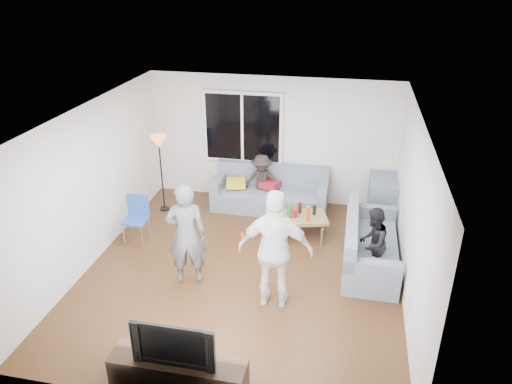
% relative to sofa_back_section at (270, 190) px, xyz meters
% --- Properties ---
extents(floor, '(5.00, 5.50, 0.04)m').
position_rel_sofa_back_section_xyz_m(floor, '(-0.04, -2.27, -0.45)').
color(floor, '#56351C').
rests_on(floor, ground).
extents(ceiling, '(5.00, 5.50, 0.04)m').
position_rel_sofa_back_section_xyz_m(ceiling, '(-0.04, -2.27, 2.20)').
color(ceiling, white).
rests_on(ceiling, ground).
extents(wall_back, '(5.00, 0.04, 2.60)m').
position_rel_sofa_back_section_xyz_m(wall_back, '(-0.04, 0.50, 0.88)').
color(wall_back, silver).
rests_on(wall_back, ground).
extents(wall_front, '(5.00, 0.04, 2.60)m').
position_rel_sofa_back_section_xyz_m(wall_front, '(-0.04, -5.04, 0.88)').
color(wall_front, silver).
rests_on(wall_front, ground).
extents(wall_left, '(0.04, 5.50, 2.60)m').
position_rel_sofa_back_section_xyz_m(wall_left, '(-2.56, -2.27, 0.88)').
color(wall_left, silver).
rests_on(wall_left, ground).
extents(wall_right, '(0.04, 5.50, 2.60)m').
position_rel_sofa_back_section_xyz_m(wall_right, '(2.48, -2.27, 0.88)').
color(wall_right, silver).
rests_on(wall_right, ground).
extents(window_frame, '(1.62, 0.06, 1.47)m').
position_rel_sofa_back_section_xyz_m(window_frame, '(-0.64, 0.42, 1.12)').
color(window_frame, white).
rests_on(window_frame, wall_back).
extents(window_glass, '(1.50, 0.02, 1.35)m').
position_rel_sofa_back_section_xyz_m(window_glass, '(-0.64, 0.38, 1.12)').
color(window_glass, black).
rests_on(window_glass, window_frame).
extents(window_mullion, '(0.05, 0.03, 1.35)m').
position_rel_sofa_back_section_xyz_m(window_mullion, '(-0.64, 0.37, 1.12)').
color(window_mullion, white).
rests_on(window_mullion, window_frame).
extents(radiator, '(1.30, 0.12, 0.62)m').
position_rel_sofa_back_section_xyz_m(radiator, '(-0.64, 0.38, -0.11)').
color(radiator, silver).
rests_on(radiator, floor).
extents(potted_plant, '(0.25, 0.22, 0.40)m').
position_rel_sofa_back_section_xyz_m(potted_plant, '(-0.21, 0.35, 0.39)').
color(potted_plant, '#366F2C').
rests_on(potted_plant, radiator).
extents(vase, '(0.20, 0.20, 0.17)m').
position_rel_sofa_back_section_xyz_m(vase, '(-1.02, 0.35, 0.28)').
color(vase, white).
rests_on(vase, radiator).
extents(sofa_back_section, '(2.30, 0.85, 0.85)m').
position_rel_sofa_back_section_xyz_m(sofa_back_section, '(0.00, 0.00, 0.00)').
color(sofa_back_section, slate).
rests_on(sofa_back_section, floor).
extents(sofa_right_section, '(2.00, 0.85, 0.85)m').
position_rel_sofa_back_section_xyz_m(sofa_right_section, '(1.98, -1.64, 0.00)').
color(sofa_right_section, slate).
rests_on(sofa_right_section, floor).
extents(sofa_corner, '(0.85, 0.85, 0.85)m').
position_rel_sofa_back_section_xyz_m(sofa_corner, '(2.37, 0.00, 0.00)').
color(sofa_corner, slate).
rests_on(sofa_corner, floor).
extents(cushion_yellow, '(0.45, 0.40, 0.14)m').
position_rel_sofa_back_section_xyz_m(cushion_yellow, '(-0.70, -0.02, 0.09)').
color(cushion_yellow, gold).
rests_on(cushion_yellow, sofa_back_section).
extents(cushion_red, '(0.44, 0.40, 0.13)m').
position_rel_sofa_back_section_xyz_m(cushion_red, '(-0.02, 0.06, 0.09)').
color(cushion_red, maroon).
rests_on(cushion_red, sofa_back_section).
extents(coffee_table, '(1.22, 0.87, 0.40)m').
position_rel_sofa_back_section_xyz_m(coffee_table, '(0.66, -0.98, -0.22)').
color(coffee_table, '#9B7B4B').
rests_on(coffee_table, floor).
extents(pitcher, '(0.17, 0.17, 0.17)m').
position_rel_sofa_back_section_xyz_m(pitcher, '(0.59, -0.99, 0.06)').
color(pitcher, maroon).
rests_on(pitcher, coffee_table).
extents(side_chair, '(0.42, 0.42, 0.86)m').
position_rel_sofa_back_section_xyz_m(side_chair, '(-2.09, -1.77, 0.01)').
color(side_chair, '#254CA1').
rests_on(side_chair, floor).
extents(floor_lamp, '(0.32, 0.32, 1.56)m').
position_rel_sofa_back_section_xyz_m(floor_lamp, '(-2.09, -0.47, 0.36)').
color(floor_lamp, orange).
rests_on(floor_lamp, floor).
extents(player_left, '(0.69, 0.55, 1.66)m').
position_rel_sofa_back_section_xyz_m(player_left, '(-0.81, -2.70, 0.41)').
color(player_left, '#515257').
rests_on(player_left, floor).
extents(player_right, '(1.08, 0.47, 1.82)m').
position_rel_sofa_back_section_xyz_m(player_right, '(0.60, -2.98, 0.48)').
color(player_right, silver).
rests_on(player_right, floor).
extents(spectator_right, '(0.59, 0.67, 1.18)m').
position_rel_sofa_back_section_xyz_m(spectator_right, '(1.98, -1.96, 0.16)').
color(spectator_right, black).
rests_on(spectator_right, floor).
extents(spectator_back, '(0.77, 0.49, 1.14)m').
position_rel_sofa_back_section_xyz_m(spectator_back, '(-0.18, 0.03, 0.15)').
color(spectator_back, black).
rests_on(spectator_back, floor).
extents(tv_console, '(1.60, 0.40, 0.44)m').
position_rel_sofa_back_section_xyz_m(tv_console, '(-0.23, -4.77, -0.20)').
color(tv_console, '#302118').
rests_on(tv_console, floor).
extents(television, '(0.97, 0.13, 0.56)m').
position_rel_sofa_back_section_xyz_m(television, '(-0.23, -4.77, 0.29)').
color(television, black).
rests_on(television, tv_console).
extents(bottle_e, '(0.07, 0.07, 0.19)m').
position_rel_sofa_back_section_xyz_m(bottle_e, '(0.97, -0.84, 0.07)').
color(bottle_e, black).
rests_on(bottle_e, coffee_table).
extents(bottle_a, '(0.07, 0.07, 0.22)m').
position_rel_sofa_back_section_xyz_m(bottle_a, '(0.37, -0.85, 0.09)').
color(bottle_a, '#CF5E0C').
rests_on(bottle_a, coffee_table).
extents(bottle_b, '(0.08, 0.08, 0.27)m').
position_rel_sofa_back_section_xyz_m(bottle_b, '(0.54, -1.05, 0.11)').
color(bottle_b, '#167921').
rests_on(bottle_b, coffee_table).
extents(bottle_d, '(0.07, 0.07, 0.28)m').
position_rel_sofa_back_section_xyz_m(bottle_d, '(0.88, -1.10, 0.12)').
color(bottle_d, '#DC4F13').
rests_on(bottle_d, coffee_table).
extents(bottle_c, '(0.07, 0.07, 0.21)m').
position_rel_sofa_back_section_xyz_m(bottle_c, '(0.71, -0.84, 0.08)').
color(bottle_c, '#331D0B').
rests_on(bottle_c, coffee_table).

